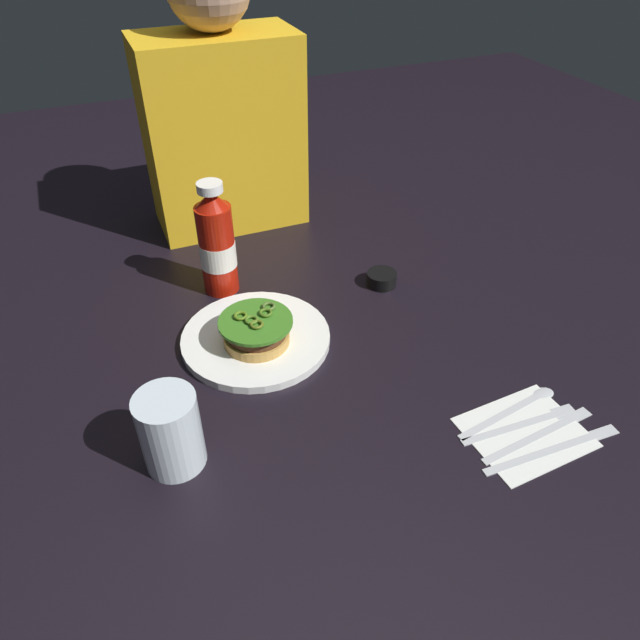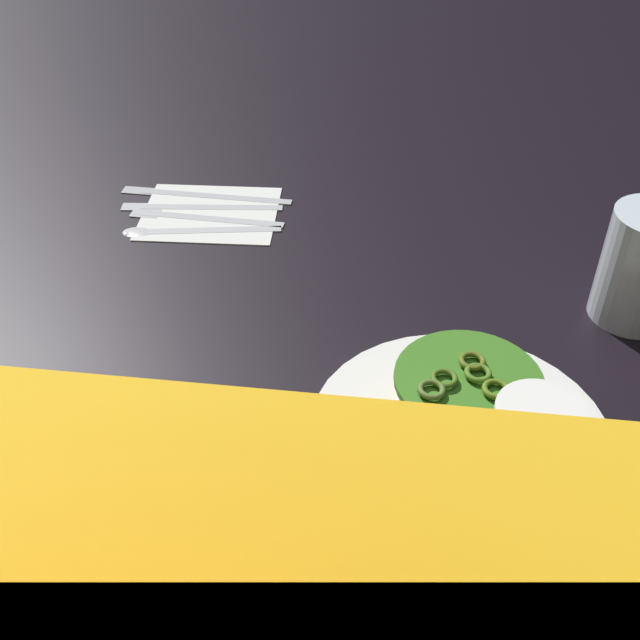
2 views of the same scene
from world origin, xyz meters
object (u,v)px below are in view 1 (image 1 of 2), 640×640
Objects in this scene: water_glass at (170,431)px; diner_person at (221,114)px; ketchup_bottle at (217,244)px; fork_utensil at (530,421)px; spoon_utensil at (521,404)px; condiment_cup at (382,279)px; dinner_plate at (256,338)px; napkin at (525,432)px; burger_sandwich at (256,331)px; steak_knife at (562,445)px; butter_knife at (545,430)px.

diner_person is (0.26, 0.65, 0.18)m from water_glass.
fork_utensil is at bearing -56.97° from ketchup_bottle.
water_glass reaches higher than spoon_utensil.
ketchup_bottle reaches higher than condiment_cup.
napkin is at bearing -48.95° from dinner_plate.
water_glass is 0.54m from condiment_cup.
burger_sandwich is at bearing -98.52° from dinner_plate.
diner_person is (-0.25, 0.74, 0.24)m from spoon_utensil.
ketchup_bottle is 0.67m from steak_knife.
water_glass is 0.52m from fork_utensil.
steak_knife is at bearing -73.27° from diner_person.
condiment_cup reaches higher than butter_knife.
napkin is 0.74× the size of steak_knife.
burger_sandwich is 0.44m from spoon_utensil.
napkin is at bearing -87.07° from condiment_cup.
burger_sandwich is 0.26m from water_glass.
water_glass is (-0.18, -0.18, 0.02)m from burger_sandwich.
steak_knife and spoon_utensil have the same top height.
burger_sandwich is 2.13× the size of condiment_cup.
burger_sandwich is 0.22× the size of diner_person.
burger_sandwich reaches higher than steak_knife.
water_glass reaches higher than butter_knife.
ketchup_bottle is 0.42m from water_glass.
diner_person reaches higher than condiment_cup.
fork_utensil is at bearing -14.76° from water_glass.
fork_utensil is (0.02, 0.01, 0.00)m from napkin.
burger_sandwich is 0.61× the size of butter_knife.
ketchup_bottle is at bearing 93.01° from burger_sandwich.
steak_knife is at bearing -77.93° from fork_utensil.
spoon_utensil is (0.51, -0.10, -0.05)m from water_glass.
condiment_cup is 0.43m from butter_knife.
water_glass is 0.53× the size of steak_knife.
ketchup_bottle reaches higher than spoon_utensil.
ketchup_bottle reaches higher than fork_utensil.
steak_knife is (0.51, -0.19, -0.05)m from water_glass.
diner_person reaches higher than napkin.
spoon_utensil is (0.33, -0.30, -0.00)m from dinner_plate.
diner_person is at bearing 106.73° from steak_knife.
butter_knife is (0.34, -0.54, -0.09)m from ketchup_bottle.
dinner_plate reaches higher than steak_knife.
spoon_utensil is at bearing -54.52° from ketchup_bottle.
condiment_cup is at bearing -61.83° from diner_person.
spoon_utensil is 0.82m from diner_person.
fork_utensil is 0.35× the size of diner_person.
burger_sandwich reaches higher than butter_knife.
ketchup_bottle is 0.98× the size of steak_knife.
dinner_plate is at bearing 133.82° from fork_utensil.
diner_person is at bearing 79.71° from burger_sandwich.
butter_knife is at bearing -47.42° from dinner_plate.
dinner_plate is 0.46× the size of diner_person.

